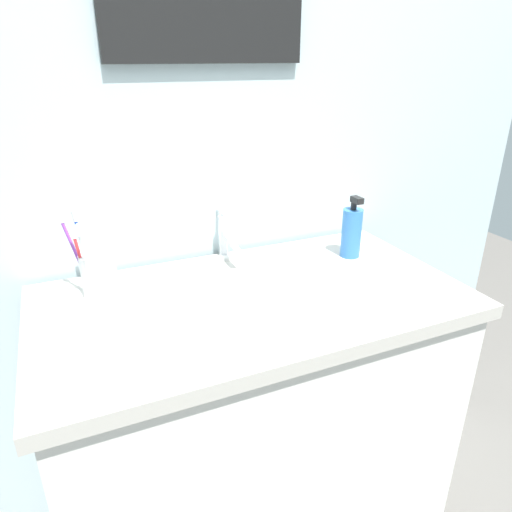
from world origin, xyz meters
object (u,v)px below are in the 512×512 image
object	(u,v)px
toothbrush_cup	(99,276)
toothbrush_white	(85,259)
soap_dispenser	(352,232)
toothbrush_red	(81,259)
toothbrush_purple	(74,250)
faucet	(226,237)
toothbrush_blue	(83,247)

from	to	relation	value
toothbrush_cup	toothbrush_white	distance (m)	0.07
toothbrush_cup	soap_dispenser	distance (m)	0.67
toothbrush_red	soap_dispenser	size ratio (longest dim) A/B	1.00
toothbrush_cup	toothbrush_white	xyz separation A→B (m)	(-0.02, -0.03, 0.06)
toothbrush_red	toothbrush_purple	xyz separation A→B (m)	(-0.01, 0.03, 0.01)
faucet	soap_dispenser	size ratio (longest dim) A/B	0.89
toothbrush_cup	toothbrush_red	bearing A→B (deg)	-173.43
toothbrush_red	toothbrush_purple	bearing A→B (deg)	109.14
toothbrush_red	faucet	bearing A→B (deg)	14.81
faucet	toothbrush_purple	bearing A→B (deg)	-169.46
toothbrush_red	toothbrush_cup	bearing A→B (deg)	6.57
toothbrush_cup	toothbrush_red	world-z (taller)	toothbrush_red
toothbrush_cup	faucet	bearing A→B (deg)	15.59
toothbrush_white	soap_dispenser	bearing A→B (deg)	0.83
toothbrush_blue	toothbrush_white	bearing A→B (deg)	-90.71
toothbrush_cup	toothbrush_purple	world-z (taller)	toothbrush_purple
toothbrush_cup	soap_dispenser	bearing A→B (deg)	-1.94
toothbrush_red	toothbrush_purple	distance (m)	0.03
toothbrush_purple	toothbrush_cup	bearing A→B (deg)	-28.97
soap_dispenser	toothbrush_purple	bearing A→B (deg)	176.26
toothbrush_purple	toothbrush_white	bearing A→B (deg)	-72.07
soap_dispenser	faucet	bearing A→B (deg)	160.09
faucet	toothbrush_cup	world-z (taller)	faucet
toothbrush_purple	soap_dispenser	bearing A→B (deg)	-3.74
faucet	toothbrush_cup	bearing A→B (deg)	-164.41
toothbrush_blue	soap_dispenser	distance (m)	0.69
toothbrush_cup	toothbrush_purple	size ratio (longest dim) A/B	0.54
toothbrush_white	toothbrush_cup	bearing A→B (deg)	52.90
toothbrush_cup	toothbrush_white	bearing A→B (deg)	-127.10
toothbrush_red	soap_dispenser	distance (m)	0.70
faucet	toothbrush_blue	distance (m)	0.37
faucet	toothbrush_white	size ratio (longest dim) A/B	0.80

